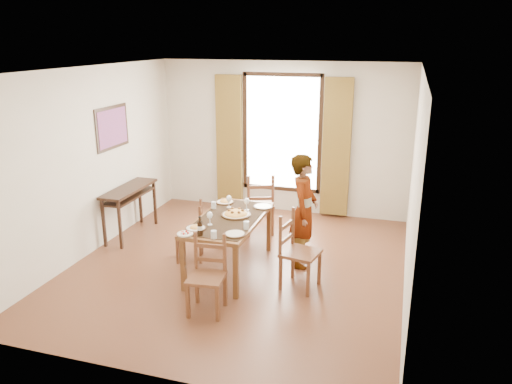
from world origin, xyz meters
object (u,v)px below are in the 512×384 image
(man, at_px, (304,211))
(dining_table, at_px, (229,223))
(pasta_platter, at_px, (236,212))
(console_table, at_px, (129,195))

(man, bearing_deg, dining_table, 114.35)
(dining_table, relative_size, pasta_platter, 4.07)
(console_table, distance_m, dining_table, 2.08)
(dining_table, bearing_deg, pasta_platter, 57.16)
(dining_table, distance_m, pasta_platter, 0.17)
(man, relative_size, pasta_platter, 3.98)
(console_table, height_order, dining_table, console_table)
(dining_table, height_order, pasta_platter, pasta_platter)
(console_table, distance_m, pasta_platter, 2.11)
(dining_table, height_order, man, man)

